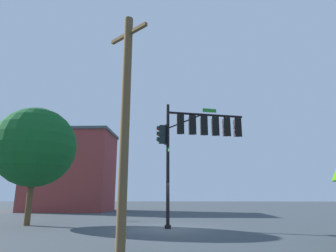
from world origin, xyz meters
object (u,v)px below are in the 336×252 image
Objects in this scene: signal_pole_assembly at (197,133)px; tree_far at (35,147)px; brick_building at (72,170)px; fire_hydrant at (122,215)px; utility_pole at (125,123)px.

signal_pole_assembly is 0.97× the size of tree_far.
brick_building is (-13.56, 15.51, -0.95)m from signal_pole_assembly.
signal_pole_assembly is at bearing -48.84° from brick_building.
brick_building reaches higher than fire_hydrant.
tree_far is at bearing 130.10° from utility_pole.
fire_hydrant is at bearing 30.74° from tree_far.
fire_hydrant is (-5.19, 3.93, -5.11)m from signal_pole_assembly.
signal_pole_assembly is at bearing 70.45° from utility_pole.
signal_pole_assembly reaches higher than fire_hydrant.
signal_pole_assembly is 0.77× the size of brick_building.
utility_pole is 25.99m from brick_building.
tree_far is (-10.47, 0.80, -0.66)m from signal_pole_assembly.
utility_pole is 11.76m from tree_far.
brick_building reaches higher than signal_pole_assembly.
signal_pole_assembly is at bearing -4.35° from tree_far.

